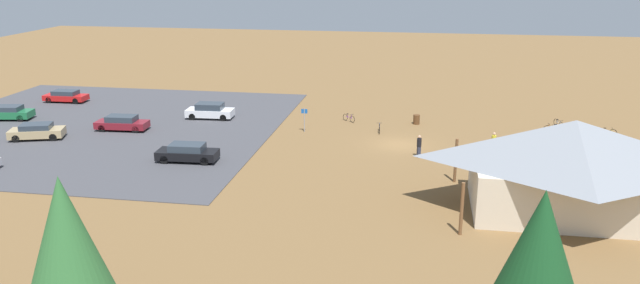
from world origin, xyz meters
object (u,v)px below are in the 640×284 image
Objects in this scene: bicycle_teal_trailside at (611,160)px; car_tan_aisle_side at (37,131)px; bike_pavilion at (572,162)px; pine_far_east at (65,237)px; bicycle_white_edge_south at (558,124)px; visitor_crossing_yard at (419,146)px; car_green_second_row at (8,113)px; pine_far_west at (538,267)px; bicycle_blue_lone_east at (379,128)px; bicycle_orange_by_bin at (553,129)px; bicycle_yellow_near_sign at (607,132)px; bicycle_silver_lone_west at (579,149)px; car_white_back_corner at (210,111)px; bicycle_red_yard_center at (604,144)px; bicycle_purple_yard_left at (349,118)px; lot_sign at (304,117)px; car_red_far_end at (66,96)px; visitor_at_bikes at (494,142)px; car_black_front_row at (187,153)px; trash_bin at (416,119)px; car_maroon_inner_stall at (122,123)px; bicycle_green_front_row at (638,168)px.

bicycle_teal_trailside is 46.75m from car_tan_aisle_side.
car_tan_aisle_side is (41.50, -8.95, -2.51)m from bike_pavilion.
bicycle_white_edge_south is at bearing -124.73° from pine_far_east.
bicycle_teal_trailside is 14.38m from visitor_crossing_yard.
pine_far_west is at bearing 142.74° from car_green_second_row.
bicycle_white_edge_south is 16.63m from bicycle_blue_lone_east.
bicycle_orange_by_bin is at bearing 68.29° from bicycle_white_edge_south.
visitor_crossing_yard is at bearing 28.50° from bicycle_yellow_near_sign.
car_green_second_row is 0.98× the size of car_tan_aisle_side.
bicycle_silver_lone_west is (-3.48, -12.59, -2.86)m from bike_pavilion.
car_white_back_corner is at bearing -23.33° from visitor_crossing_yard.
pine_far_west is 1.71× the size of car_tan_aisle_side.
pine_far_east is at bearing 47.79° from bicycle_red_yard_center.
bike_pavilion is 1.65× the size of pine_far_west.
bicycle_purple_yard_left is (18.40, -1.05, -0.04)m from bicycle_orange_by_bin.
lot_sign reaches higher than car_red_far_end.
bicycle_red_yard_center is at bearing 174.19° from bicycle_blue_lone_east.
visitor_crossing_yard reaches higher than bicycle_white_edge_south.
car_white_back_corner is 1.00× the size of car_red_far_end.
bicycle_teal_trailside is at bearing 171.17° from visitor_at_bikes.
bicycle_red_yard_center is 0.36× the size of car_black_front_row.
lot_sign reaches higher than trash_bin.
car_red_far_end reaches higher than bicycle_yellow_near_sign.
car_black_front_row is 1.01× the size of car_green_second_row.
car_black_front_row reaches higher than car_maroon_inner_stall.
lot_sign is 28.45m from car_red_far_end.
bicycle_teal_trailside is 35.40m from car_white_back_corner.
bicycle_orange_by_bin is at bearing -1.48° from bicycle_yellow_near_sign.
car_green_second_row reaches higher than trash_bin.
car_maroon_inner_stall is at bearing 18.63° from bicycle_purple_yard_left.
car_red_far_end reaches higher than trash_bin.
car_tan_aisle_side reaches higher than bicycle_yellow_near_sign.
bicycle_silver_lone_west is 0.78× the size of bicycle_yellow_near_sign.
bicycle_teal_trailside is at bearing -178.52° from car_tan_aisle_side.
car_maroon_inner_stall is at bearing 139.84° from car_red_far_end.
trash_bin is 0.13× the size of pine_far_east.
bicycle_green_front_row is 48.15m from car_tan_aisle_side.
bicycle_blue_lone_east is (15.23, 2.22, -0.03)m from bicycle_orange_by_bin.
bicycle_purple_yard_left is (6.37, 0.10, -0.10)m from trash_bin.
trash_bin is at bearing -109.75° from pine_far_east.
bicycle_red_yard_center is at bearing 160.99° from trash_bin.
pine_far_west is at bearing 98.32° from visitor_crossing_yard.
bicycle_green_front_row is at bearing 164.96° from car_white_back_corner.
car_white_back_corner is at bearing 3.97° from bicycle_white_edge_south.
pine_far_west reaches higher than lot_sign.
bicycle_purple_yard_left is 13.42m from car_white_back_corner.
car_red_far_end is 0.97× the size of car_maroon_inner_stall.
pine_far_east reaches higher than car_red_far_end.
lot_sign is 1.28× the size of bicycle_orange_by_bin.
bicycle_green_front_row reaches higher than bicycle_white_edge_south.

